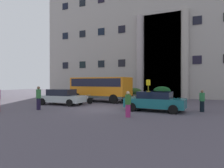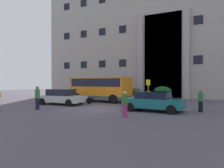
% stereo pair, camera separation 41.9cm
% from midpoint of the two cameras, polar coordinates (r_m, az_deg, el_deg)
% --- Properties ---
extents(ground_plane, '(80.00, 64.00, 0.12)m').
position_cam_midpoint_polar(ground_plane, '(15.80, -3.50, -7.34)').
color(ground_plane, '#4F4854').
extents(office_building_facade, '(33.10, 9.72, 21.89)m').
position_cam_midpoint_polar(office_building_facade, '(33.24, 12.04, 15.96)').
color(office_building_facade, '#9C9690').
rests_on(office_building_facade, ground_plane).
extents(orange_minibus, '(6.61, 3.13, 2.60)m').
position_cam_midpoint_polar(orange_minibus, '(21.80, -2.68, -0.87)').
color(orange_minibus, orange).
rests_on(orange_minibus, ground_plane).
extents(bus_stop_sign, '(0.44, 0.08, 2.36)m').
position_cam_midpoint_polar(bus_stop_sign, '(21.56, 10.76, -1.14)').
color(bus_stop_sign, '#96991B').
rests_on(bus_stop_sign, ground_plane).
extents(hedge_planter_entrance_left, '(1.89, 0.79, 1.36)m').
position_cam_midpoint_polar(hedge_planter_entrance_left, '(25.18, 7.03, -2.75)').
color(hedge_planter_entrance_left, '#6A6D56').
rests_on(hedge_planter_entrance_left, ground_plane).
extents(hedge_planter_entrance_right, '(2.14, 0.76, 1.59)m').
position_cam_midpoint_polar(hedge_planter_entrance_right, '(24.66, 14.56, -2.56)').
color(hedge_planter_entrance_right, '#666C5C').
rests_on(hedge_planter_entrance_right, ground_plane).
extents(hedge_planter_west, '(2.18, 0.92, 1.24)m').
position_cam_midpoint_polar(hedge_planter_west, '(26.48, 0.69, -2.70)').
color(hedge_planter_west, slate).
rests_on(hedge_planter_west, ground_plane).
extents(parked_compact_extra, '(4.28, 2.19, 1.41)m').
position_cam_midpoint_polar(parked_compact_extra, '(15.00, 12.36, -4.74)').
color(parked_compact_extra, '#18626A').
rests_on(parked_compact_extra, ground_plane).
extents(parked_sedan_far, '(4.43, 2.07, 1.44)m').
position_cam_midpoint_polar(parked_sedan_far, '(19.39, -13.62, -3.53)').
color(parked_sedan_far, '#AEB9B9').
rests_on(parked_sedan_far, ground_plane).
extents(motorcycle_far_end, '(1.95, 0.55, 0.89)m').
position_cam_midpoint_polar(motorcycle_far_end, '(19.97, -7.57, -4.19)').
color(motorcycle_far_end, black).
rests_on(motorcycle_far_end, ground_plane).
extents(pedestrian_woman_with_bag, '(0.36, 0.36, 1.56)m').
position_cam_midpoint_polar(pedestrian_woman_with_bag, '(12.19, 4.64, -5.72)').
color(pedestrian_woman_with_bag, '#992865').
rests_on(pedestrian_woman_with_bag, ground_plane).
extents(pedestrian_man_red_shirt, '(0.36, 0.36, 1.55)m').
position_cam_midpoint_polar(pedestrian_man_red_shirt, '(15.59, 24.51, -4.42)').
color(pedestrian_man_red_shirt, black).
rests_on(pedestrian_man_red_shirt, ground_plane).
extents(pedestrian_man_crossing, '(0.36, 0.36, 1.78)m').
position_cam_midpoint_polar(pedestrian_man_crossing, '(16.43, -19.68, -3.69)').
color(pedestrian_man_crossing, black).
rests_on(pedestrian_man_crossing, ground_plane).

